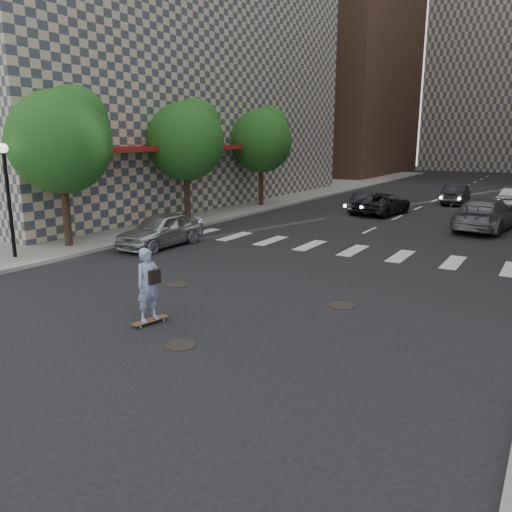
{
  "coord_description": "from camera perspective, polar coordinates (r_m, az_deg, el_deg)",
  "views": [
    {
      "loc": [
        8.18,
        -10.62,
        4.57
      ],
      "look_at": [
        0.92,
        1.28,
        1.3
      ],
      "focal_mm": 35.0,
      "sensor_mm": 36.0,
      "label": 1
    }
  ],
  "objects": [
    {
      "name": "ground",
      "position": [
        14.16,
        -5.89,
        -5.7
      ],
      "size": [
        160.0,
        160.0,
        0.0
      ],
      "primitive_type": "plane",
      "color": "black",
      "rests_on": "ground"
    },
    {
      "name": "sidewalk_left",
      "position": [
        38.37,
        -5.11,
        6.42
      ],
      "size": [
        13.0,
        80.0,
        0.15
      ],
      "primitive_type": "cube",
      "color": "gray",
      "rests_on": "ground"
    },
    {
      "name": "traffic_car_d",
      "position": [
        37.95,
        27.21,
        6.05
      ],
      "size": [
        1.96,
        4.75,
        1.61
      ],
      "primitive_type": "imported",
      "rotation": [
        0.0,
        0.0,
        3.13
      ],
      "color": "#B5B7BD",
      "rests_on": "ground"
    },
    {
      "name": "manhole_c",
      "position": [
        14.28,
        9.77,
        -5.62
      ],
      "size": [
        0.7,
        0.7,
        0.02
      ],
      "primitive_type": "cylinder",
      "color": "black",
      "rests_on": "ground"
    },
    {
      "name": "tree_a",
      "position": [
        22.37,
        -21.16,
        12.53
      ],
      "size": [
        4.2,
        4.2,
        6.6
      ],
      "color": "#382619",
      "rests_on": "sidewalk_left"
    },
    {
      "name": "traffic_car_e",
      "position": [
        38.94,
        21.89,
        6.56
      ],
      "size": [
        1.66,
        4.35,
        1.42
      ],
      "primitive_type": "imported",
      "rotation": [
        0.0,
        0.0,
        3.18
      ],
      "color": "black",
      "rests_on": "ground"
    },
    {
      "name": "manhole_a",
      "position": [
        11.64,
        -8.66,
        -10.02
      ],
      "size": [
        0.7,
        0.7,
        0.02
      ],
      "primitive_type": "cylinder",
      "color": "black",
      "rests_on": "ground"
    },
    {
      "name": "traffic_car_c",
      "position": [
        32.22,
        14.3,
        5.8
      ],
      "size": [
        2.68,
        4.87,
        1.29
      ],
      "primitive_type": "imported",
      "rotation": [
        0.0,
        0.0,
        3.02
      ],
      "color": "black",
      "rests_on": "ground"
    },
    {
      "name": "tree_b",
      "position": [
        28.01,
        -7.82,
        13.23
      ],
      "size": [
        4.2,
        4.2,
        6.6
      ],
      "color": "#382619",
      "rests_on": "sidewalk_left"
    },
    {
      "name": "tree_c",
      "position": [
        34.59,
        0.78,
        13.32
      ],
      "size": [
        4.2,
        4.2,
        6.6
      ],
      "color": "#382619",
      "rests_on": "sidewalk_left"
    },
    {
      "name": "silver_sedan",
      "position": [
        22.08,
        -10.79,
        2.97
      ],
      "size": [
        1.75,
        4.33,
        1.47
      ],
      "primitive_type": "imported",
      "rotation": [
        0.0,
        0.0,
        0.0
      ],
      "color": "#A8ABAF",
      "rests_on": "ground"
    },
    {
      "name": "building_left",
      "position": [
        40.26,
        -11.94,
        24.27
      ],
      "size": [
        16.4,
        33.0,
        25.0
      ],
      "color": "tan",
      "rests_on": "ground"
    },
    {
      "name": "skateboarder",
      "position": [
        12.74,
        -12.17,
        -3.24
      ],
      "size": [
        0.57,
        1.02,
        1.96
      ],
      "rotation": [
        0.0,
        0.0,
        -0.2
      ],
      "color": "brown",
      "rests_on": "ground"
    },
    {
      "name": "traffic_car_a",
      "position": [
        32.59,
        12.54,
        5.97
      ],
      "size": [
        1.69,
        4.03,
        1.29
      ],
      "primitive_type": "imported",
      "rotation": [
        0.0,
        0.0,
        3.22
      ],
      "color": "black",
      "rests_on": "ground"
    },
    {
      "name": "lamppost",
      "position": [
        20.95,
        -26.57,
        7.34
      ],
      "size": [
        0.36,
        0.36,
        4.28
      ],
      "color": "black",
      "rests_on": "sidewalk_left"
    },
    {
      "name": "tower_left",
      "position": [
        73.06,
        8.83,
        25.24
      ],
      "size": [
        18.0,
        24.0,
        40.0
      ],
      "primitive_type": "cube",
      "color": "brown",
      "rests_on": "ground"
    },
    {
      "name": "traffic_car_b",
      "position": [
        28.21,
        24.79,
        4.34
      ],
      "size": [
        3.0,
        5.88,
        1.63
      ],
      "primitive_type": "imported",
      "rotation": [
        0.0,
        0.0,
        3.01
      ],
      "color": "#55575D",
      "rests_on": "ground"
    },
    {
      "name": "manhole_b",
      "position": [
        16.25,
        -8.96,
        -3.26
      ],
      "size": [
        0.7,
        0.7,
        0.02
      ],
      "primitive_type": "cylinder",
      "color": "black",
      "rests_on": "ground"
    }
  ]
}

